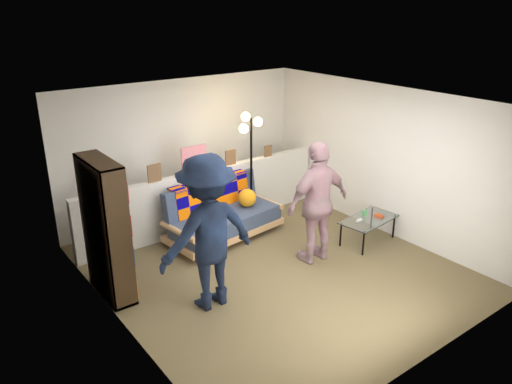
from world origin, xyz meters
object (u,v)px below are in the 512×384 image
at_px(coffee_table, 369,220).
at_px(floor_lamp, 250,146).
at_px(bookshelf, 106,234).
at_px(person_left, 208,233).
at_px(futon_sofa, 223,215).
at_px(person_right, 318,203).

xyz_separation_m(coffee_table, floor_lamp, (-0.97, 1.83, 0.96)).
height_order(bookshelf, coffee_table, bookshelf).
bearing_deg(person_left, futon_sofa, -128.58).
relative_size(person_left, person_right, 1.09).
bearing_deg(person_left, bookshelf, -47.31).
relative_size(futon_sofa, person_left, 1.00).
xyz_separation_m(floor_lamp, person_right, (-0.09, -1.76, -0.43)).
height_order(person_left, person_right, person_left).
bearing_deg(bookshelf, person_right, -18.64).
bearing_deg(futon_sofa, bookshelf, -165.66).
bearing_deg(coffee_table, person_right, 175.78).
distance_m(coffee_table, person_right, 1.18).
bearing_deg(person_right, floor_lamp, -90.50).
bearing_deg(floor_lamp, person_right, -92.78).
height_order(coffee_table, person_right, person_right).
relative_size(futon_sofa, bookshelf, 1.08).
distance_m(bookshelf, person_right, 2.91).
height_order(bookshelf, person_left, person_left).
height_order(futon_sofa, person_right, person_right).
bearing_deg(coffee_table, futon_sofa, 138.22).
height_order(bookshelf, person_right, bookshelf).
bearing_deg(futon_sofa, person_left, -128.31).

